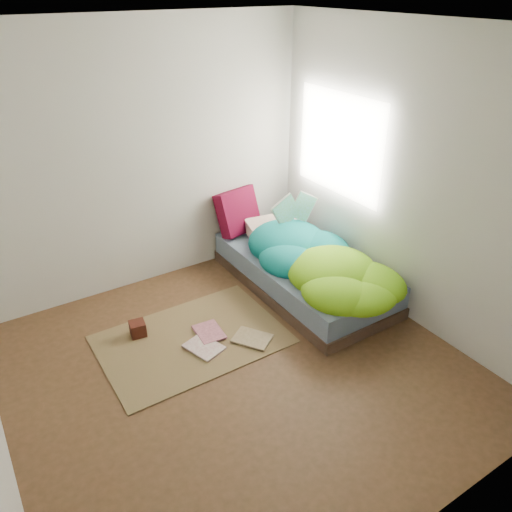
{
  "coord_description": "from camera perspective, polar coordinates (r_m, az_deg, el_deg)",
  "views": [
    {
      "loc": [
        -1.58,
        -2.74,
        2.84
      ],
      "look_at": [
        0.66,
        0.75,
        0.53
      ],
      "focal_mm": 35.0,
      "sensor_mm": 36.0,
      "label": 1
    }
  ],
  "objects": [
    {
      "name": "pillow_floral",
      "position": [
        5.53,
        2.44,
        3.09
      ],
      "size": [
        0.7,
        0.5,
        0.14
      ],
      "primitive_type": "cube",
      "rotation": [
        0.0,
        0.0,
        -0.17
      ],
      "color": "#EDE8CD",
      "rests_on": "bed"
    },
    {
      "name": "room_walls",
      "position": [
        3.4,
        -2.44,
        8.19
      ],
      "size": [
        3.54,
        3.54,
        2.62
      ],
      "color": "silver",
      "rests_on": "ground"
    },
    {
      "name": "open_book",
      "position": [
        5.24,
        4.53,
        6.38
      ],
      "size": [
        0.46,
        0.12,
        0.28
      ],
      "primitive_type": null,
      "rotation": [
        0.0,
        0.0,
        -0.04
      ],
      "color": "#387F29",
      "rests_on": "duvet"
    },
    {
      "name": "duvet",
      "position": [
        4.88,
        7.14,
        0.37
      ],
      "size": [
        0.96,
        1.84,
        0.34
      ],
      "primitive_type": null,
      "color": "#08797E",
      "rests_on": "bed"
    },
    {
      "name": "bed",
      "position": [
        5.19,
        5.39,
        -1.94
      ],
      "size": [
        1.0,
        2.0,
        0.34
      ],
      "color": "#35251C",
      "rests_on": "ground"
    },
    {
      "name": "floor_book_a",
      "position": [
        4.39,
        -7.09,
        -11.07
      ],
      "size": [
        0.32,
        0.38,
        0.02
      ],
      "primitive_type": "imported",
      "rotation": [
        0.0,
        0.0,
        0.3
      ],
      "color": "silver",
      "rests_on": "rug"
    },
    {
      "name": "wooden_box",
      "position": [
        4.66,
        -13.37,
        -8.08
      ],
      "size": [
        0.15,
        0.15,
        0.13
      ],
      "primitive_type": "cube",
      "rotation": [
        0.0,
        0.0,
        -0.16
      ],
      "color": "#381A0C",
      "rests_on": "rug"
    },
    {
      "name": "floor_book_c",
      "position": [
        4.43,
        -1.08,
        -10.29
      ],
      "size": [
        0.38,
        0.4,
        0.02
      ],
      "primitive_type": "imported",
      "rotation": [
        0.0,
        0.0,
        0.58
      ],
      "color": "tan",
      "rests_on": "rug"
    },
    {
      "name": "pillow_magenta",
      "position": [
        5.54,
        -2.09,
        5.12
      ],
      "size": [
        0.51,
        0.26,
        0.49
      ],
      "primitive_type": "cube",
      "rotation": [
        0.0,
        0.0,
        0.22
      ],
      "color": "#510529",
      "rests_on": "bed"
    },
    {
      "name": "ground",
      "position": [
        4.25,
        -2.08,
        -12.78
      ],
      "size": [
        3.5,
        3.5,
        0.0
      ],
      "primitive_type": "cube",
      "color": "#47311B",
      "rests_on": "ground"
    },
    {
      "name": "floor_book_b",
      "position": [
        4.57,
        -6.72,
        -9.1
      ],
      "size": [
        0.25,
        0.33,
        0.03
      ],
      "primitive_type": "imported",
      "rotation": [
        0.0,
        0.0,
        -0.09
      ],
      "color": "#CF778E",
      "rests_on": "rug"
    },
    {
      "name": "rug",
      "position": [
        4.57,
        -7.31,
        -9.43
      ],
      "size": [
        1.6,
        1.1,
        0.01
      ],
      "primitive_type": "cube",
      "color": "brown",
      "rests_on": "ground"
    }
  ]
}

